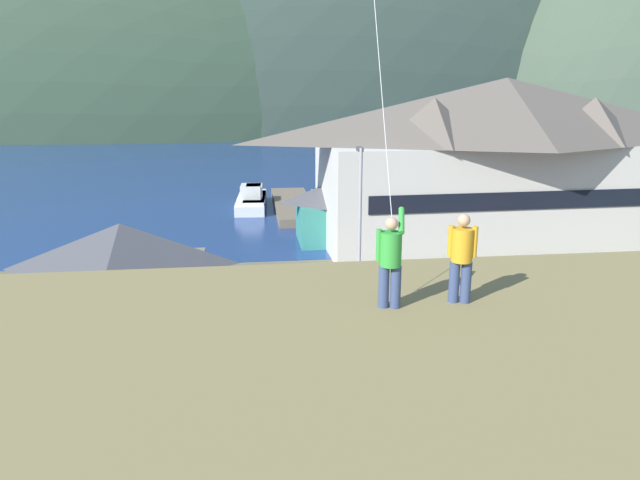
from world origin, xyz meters
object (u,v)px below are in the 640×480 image
wharf_dock (293,206)px  parked_car_back_row_left (490,302)px  parked_car_lone_by_shed (227,388)px  parking_light_pole (360,215)px  moored_boat_wharfside (251,200)px  storage_shed_near_lot (124,280)px  moored_boat_outer_mooring (330,199)px  parked_car_mid_row_center (73,399)px  parked_car_front_row_silver (374,373)px  person_kite_flyer (390,259)px  person_companion (462,255)px  harbor_lodge (502,158)px  moored_boat_inner_slip (255,200)px  parked_car_corner_spot (344,320)px  parked_car_back_row_right (597,349)px  storage_shed_waterside (338,209)px

wharf_dock → parked_car_back_row_left: size_ratio=3.22×
parked_car_lone_by_shed → parking_light_pole: parking_light_pole is taller
moored_boat_wharfside → storage_shed_near_lot: bearing=-101.8°
parking_light_pole → parked_car_lone_by_shed: bearing=-121.8°
moored_boat_outer_mooring → parked_car_mid_row_center: bearing=-111.0°
parked_car_front_row_silver → person_kite_flyer: 10.57m
parked_car_lone_by_shed → person_companion: (4.87, -7.58, 6.60)m
harbor_lodge → parked_car_front_row_silver: bearing=-122.9°
moored_boat_outer_mooring → parking_light_pole: parking_light_pole is taller
harbor_lodge → moored_boat_inner_slip: bearing=140.4°
parked_car_corner_spot → parked_car_mid_row_center: (-9.64, -5.31, 0.00)m
parked_car_front_row_silver → parking_light_pole: (1.30, 9.77, 3.42)m
storage_shed_near_lot → parked_car_front_row_silver: size_ratio=1.67×
parked_car_corner_spot → person_companion: person_companion is taller
parked_car_corner_spot → harbor_lodge: bearing=49.1°
parked_car_corner_spot → parking_light_pole: 6.23m
moored_boat_wharfside → parked_car_corner_spot: (3.56, -28.68, 0.34)m
storage_shed_near_lot → parked_car_corner_spot: 9.50m
storage_shed_near_lot → parked_car_front_row_silver: bearing=-34.4°
parked_car_back_row_left → person_kite_flyer: size_ratio=2.34×
moored_boat_inner_slip → parked_car_lone_by_shed: bearing=-92.6°
person_kite_flyer → wharf_dock: bearing=88.1°
harbor_lodge → parked_car_lone_by_shed: harbor_lodge is taller
parked_car_back_row_left → parked_car_back_row_right: 5.60m
moored_boat_inner_slip → harbor_lodge: bearing=-39.6°
moored_boat_inner_slip → parked_car_back_row_right: (12.28, -32.62, 0.34)m
moored_boat_outer_mooring → moored_boat_inner_slip: 6.65m
parked_car_front_row_silver → parked_car_corner_spot: size_ratio=0.98×
storage_shed_waterside → moored_boat_inner_slip: (-5.54, 11.93, -1.54)m
moored_boat_inner_slip → parked_car_mid_row_center: 34.61m
parked_car_corner_spot → parking_light_pole: (1.54, 4.97, 3.42)m
parked_car_back_row_left → person_companion: 17.01m
parked_car_mid_row_center → person_companion: person_companion is taller
parked_car_mid_row_center → parking_light_pole: size_ratio=0.55×
moored_boat_outer_mooring → parked_car_corner_spot: moored_boat_outer_mooring is taller
moored_boat_outer_mooring → moored_boat_inner_slip: same height
parked_car_front_row_silver → parked_car_corner_spot: (-0.24, 4.80, 0.00)m
moored_boat_wharfside → person_kite_flyer: person_kite_flyer is taller
moored_boat_wharfside → parked_car_corner_spot: bearing=-82.9°
wharf_dock → parked_car_corner_spot: 27.77m
parked_car_front_row_silver → person_kite_flyer: bearing=-100.9°
harbor_lodge → parked_car_back_row_left: (-6.16, -13.84, -4.81)m
storage_shed_near_lot → parked_car_back_row_right: storage_shed_near_lot is taller
harbor_lodge → parking_light_pole: bearing=-138.7°
parked_car_back_row_left → person_kite_flyer: bearing=-120.3°
moored_boat_inner_slip → parked_car_lone_by_shed: moored_boat_inner_slip is taller
parked_car_lone_by_shed → person_companion: size_ratio=2.46×
parked_car_mid_row_center → person_kite_flyer: (8.32, -7.59, 6.61)m
parked_car_corner_spot → parking_light_pole: size_ratio=0.56×
wharf_dock → moored_boat_wharfside: 3.72m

